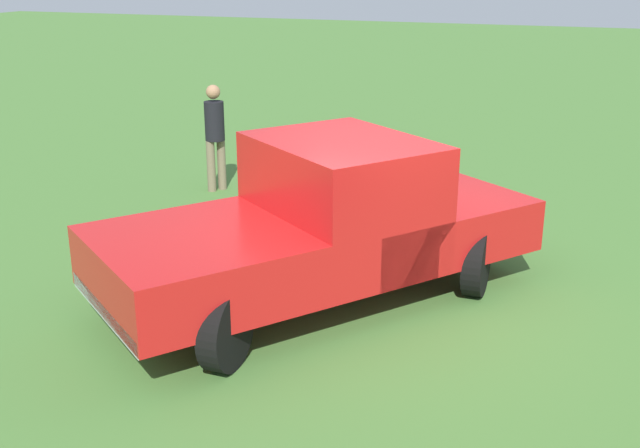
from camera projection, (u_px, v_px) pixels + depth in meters
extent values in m
plane|color=#477533|center=(381.00, 305.00, 8.62)|extent=(80.00, 80.00, 0.00)
cylinder|color=black|center=(226.00, 330.00, 7.16)|extent=(0.78, 0.22, 0.78)
cylinder|color=black|center=(158.00, 272.00, 8.51)|extent=(0.78, 0.22, 0.78)
cylinder|color=black|center=(477.00, 262.00, 8.78)|extent=(0.78, 0.22, 0.78)
cylinder|color=black|center=(387.00, 222.00, 10.12)|extent=(0.78, 0.22, 0.78)
cube|color=red|center=(197.00, 266.00, 7.78)|extent=(2.77, 2.77, 0.64)
cube|color=red|center=(342.00, 201.00, 8.56)|extent=(2.45, 2.54, 1.40)
cube|color=slate|center=(343.00, 163.00, 8.42)|extent=(2.17, 2.27, 0.48)
cube|color=red|center=(411.00, 220.00, 9.19)|extent=(3.09, 3.01, 0.60)
cube|color=silver|center=(109.00, 310.00, 7.39)|extent=(1.23, 1.61, 0.16)
cylinder|color=#7A6B51|center=(211.00, 166.00, 12.71)|extent=(0.14, 0.14, 0.85)
cylinder|color=#7A6B51|center=(222.00, 164.00, 12.82)|extent=(0.14, 0.14, 0.85)
cylinder|color=black|center=(214.00, 121.00, 12.53)|extent=(0.44, 0.44, 0.64)
sphere|color=#A87A56|center=(213.00, 92.00, 12.37)|extent=(0.23, 0.23, 0.23)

